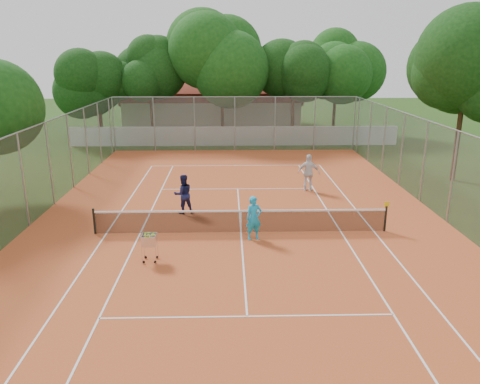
{
  "coord_description": "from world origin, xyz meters",
  "views": [
    {
      "loc": [
        -0.49,
        -17.9,
        7.07
      ],
      "look_at": [
        0.0,
        1.5,
        1.3
      ],
      "focal_mm": 35.0,
      "sensor_mm": 36.0,
      "label": 1
    }
  ],
  "objects_px": {
    "clubhouse": "(213,105)",
    "player_far_right": "(309,173)",
    "player_far_left": "(183,194)",
    "tennis_net": "(241,221)",
    "player_near": "(254,218)",
    "ball_hopper": "(150,247)"
  },
  "relations": [
    {
      "from": "tennis_net",
      "to": "player_near",
      "type": "height_order",
      "value": "player_near"
    },
    {
      "from": "tennis_net",
      "to": "player_far_right",
      "type": "height_order",
      "value": "player_far_right"
    },
    {
      "from": "clubhouse",
      "to": "player_near",
      "type": "relative_size",
      "value": 9.39
    },
    {
      "from": "clubhouse",
      "to": "ball_hopper",
      "type": "bearing_deg",
      "value": -92.3
    },
    {
      "from": "clubhouse",
      "to": "player_far_right",
      "type": "height_order",
      "value": "clubhouse"
    },
    {
      "from": "tennis_net",
      "to": "player_far_right",
      "type": "distance_m",
      "value": 7.1
    },
    {
      "from": "player_near",
      "to": "clubhouse",
      "type": "bearing_deg",
      "value": 77.91
    },
    {
      "from": "player_near",
      "to": "player_far_left",
      "type": "height_order",
      "value": "player_far_left"
    },
    {
      "from": "clubhouse",
      "to": "player_near",
      "type": "height_order",
      "value": "clubhouse"
    },
    {
      "from": "player_far_left",
      "to": "ball_hopper",
      "type": "distance_m",
      "value": 5.25
    },
    {
      "from": "clubhouse",
      "to": "player_far_right",
      "type": "distance_m",
      "value": 23.74
    },
    {
      "from": "player_near",
      "to": "ball_hopper",
      "type": "xyz_separation_m",
      "value": [
        -3.76,
        -1.96,
        -0.33
      ]
    },
    {
      "from": "clubhouse",
      "to": "player_far_right",
      "type": "relative_size",
      "value": 8.35
    },
    {
      "from": "player_far_left",
      "to": "player_far_right",
      "type": "xyz_separation_m",
      "value": [
        6.32,
        3.51,
        0.08
      ]
    },
    {
      "from": "tennis_net",
      "to": "player_near",
      "type": "xyz_separation_m",
      "value": [
        0.48,
        -0.73,
        0.38
      ]
    },
    {
      "from": "tennis_net",
      "to": "ball_hopper",
      "type": "height_order",
      "value": "ball_hopper"
    },
    {
      "from": "tennis_net",
      "to": "clubhouse",
      "type": "distance_m",
      "value": 29.12
    },
    {
      "from": "player_far_left",
      "to": "tennis_net",
      "type": "bearing_deg",
      "value": 115.63
    },
    {
      "from": "tennis_net",
      "to": "player_near",
      "type": "bearing_deg",
      "value": -56.41
    },
    {
      "from": "player_far_left",
      "to": "ball_hopper",
      "type": "relative_size",
      "value": 1.65
    },
    {
      "from": "clubhouse",
      "to": "ball_hopper",
      "type": "xyz_separation_m",
      "value": [
        -1.27,
        -31.69,
        -1.63
      ]
    },
    {
      "from": "tennis_net",
      "to": "player_far_left",
      "type": "bearing_deg",
      "value": 135.71
    }
  ]
}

